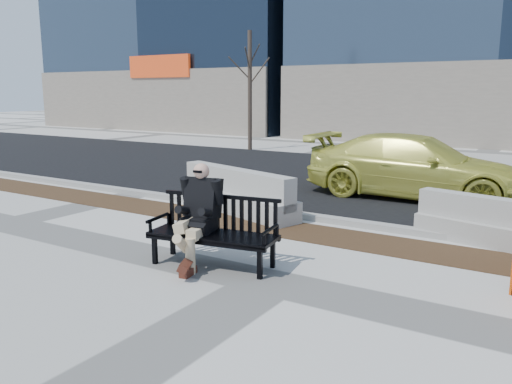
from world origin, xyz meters
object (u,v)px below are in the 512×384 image
(sedan, at_px, (414,197))
(jersey_barrier_left, at_px, (237,212))
(seated_man, at_px, (200,262))
(jersey_barrier_right, at_px, (501,247))
(bench, at_px, (213,266))

(sedan, bearing_deg, jersey_barrier_left, 140.86)
(seated_man, relative_size, jersey_barrier_right, 0.53)
(seated_man, height_order, sedan, sedan)
(bench, relative_size, jersey_barrier_right, 0.68)
(seated_man, xyz_separation_m, jersey_barrier_left, (-1.45, 3.17, 0.00))
(jersey_barrier_left, height_order, jersey_barrier_right, jersey_barrier_left)
(jersey_barrier_left, xyz_separation_m, jersey_barrier_right, (5.34, 0.22, 0.00))
(sedan, relative_size, jersey_barrier_right, 1.83)
(sedan, height_order, jersey_barrier_left, sedan)
(bench, xyz_separation_m, jersey_barrier_right, (3.62, 3.40, 0.00))
(bench, xyz_separation_m, jersey_barrier_left, (-1.72, 3.18, 0.00))
(seated_man, bearing_deg, sedan, 68.53)
(seated_man, bearing_deg, bench, -11.53)
(bench, bearing_deg, sedan, 70.71)
(bench, distance_m, jersey_barrier_left, 3.61)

